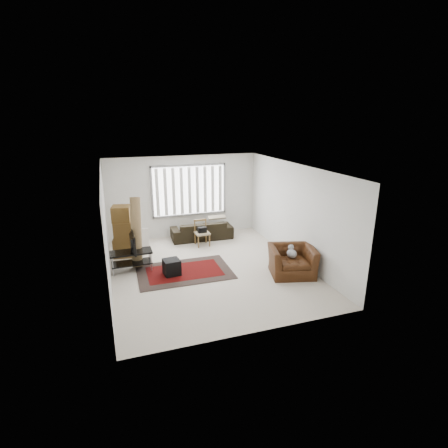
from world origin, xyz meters
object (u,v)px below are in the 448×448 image
object	(u,v)px
moving_boxes	(124,233)
sofa	(202,227)
tv_stand	(131,257)
armchair	(292,259)
side_chair	(202,232)

from	to	relation	value
moving_boxes	sofa	xyz separation A→B (m)	(2.51, 0.71, -0.31)
tv_stand	armchair	distance (m)	4.18
side_chair	armchair	bearing A→B (deg)	-61.79
side_chair	armchair	xyz separation A→B (m)	(1.62, -2.79, -0.02)
moving_boxes	armchair	xyz separation A→B (m)	(3.98, -2.69, -0.27)
sofa	side_chair	world-z (taller)	side_chair
moving_boxes	sofa	world-z (taller)	moving_boxes
moving_boxes	sofa	bearing A→B (deg)	15.83
moving_boxes	armchair	world-z (taller)	moving_boxes
moving_boxes	side_chair	distance (m)	2.37
sofa	armchair	xyz separation A→B (m)	(1.47, -3.40, 0.04)
tv_stand	moving_boxes	bearing A→B (deg)	94.93
side_chair	moving_boxes	bearing A→B (deg)	-179.41
tv_stand	sofa	bearing A→B (deg)	37.45
side_chair	armchair	distance (m)	3.23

